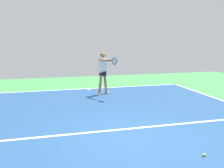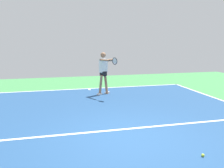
{
  "view_description": "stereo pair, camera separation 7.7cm",
  "coord_description": "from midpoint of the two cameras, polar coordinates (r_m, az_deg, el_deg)",
  "views": [
    {
      "loc": [
        1.81,
        5.34,
        2.36
      ],
      "look_at": [
        -0.22,
        -2.45,
        0.9
      ],
      "focal_mm": 38.84,
      "sensor_mm": 36.0,
      "label": 1
    },
    {
      "loc": [
        1.73,
        5.36,
        2.36
      ],
      "look_at": [
        -0.22,
        -2.45,
        0.9
      ],
      "focal_mm": 38.84,
      "sensor_mm": 36.0,
      "label": 2
    }
  ],
  "objects": [
    {
      "name": "ground_plane",
      "position": [
        6.11,
        3.51,
        -12.47
      ],
      "size": [
        20.94,
        20.94,
        0.0
      ],
      "primitive_type": "plane",
      "color": "#428E4C"
    },
    {
      "name": "court_surface",
      "position": [
        6.11,
        3.51,
        -12.45
      ],
      "size": [
        9.67,
        12.72,
        0.0
      ],
      "primitive_type": "cube",
      "color": "navy",
      "rests_on": "ground_plane"
    },
    {
      "name": "court_line_baseline_near",
      "position": [
        12.03,
        -5.84,
        -1.08
      ],
      "size": [
        9.67,
        0.1,
        0.01
      ],
      "primitive_type": "cube",
      "color": "white",
      "rests_on": "ground_plane"
    },
    {
      "name": "court_line_service",
      "position": [
        6.6,
        1.98,
        -10.63
      ],
      "size": [
        7.25,
        0.1,
        0.01
      ],
      "primitive_type": "cube",
      "color": "white",
      "rests_on": "ground_plane"
    },
    {
      "name": "court_line_centre_mark",
      "position": [
        11.83,
        -5.69,
        -1.26
      ],
      "size": [
        0.1,
        0.3,
        0.01
      ],
      "primitive_type": "cube",
      "color": "white",
      "rests_on": "ground_plane"
    },
    {
      "name": "tennis_player",
      "position": [
        10.54,
        -2.25,
        3.33
      ],
      "size": [
        1.01,
        1.42,
        1.86
      ],
      "rotation": [
        0.0,
        0.0,
        0.48
      ],
      "color": "#9E7051",
      "rests_on": "ground_plane"
    },
    {
      "name": "tennis_ball_far_corner",
      "position": [
        5.52,
        20.49,
        -15.35
      ],
      "size": [
        0.07,
        0.07,
        0.07
      ],
      "primitive_type": "sphere",
      "color": "#C6E53D",
      "rests_on": "ground_plane"
    }
  ]
}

